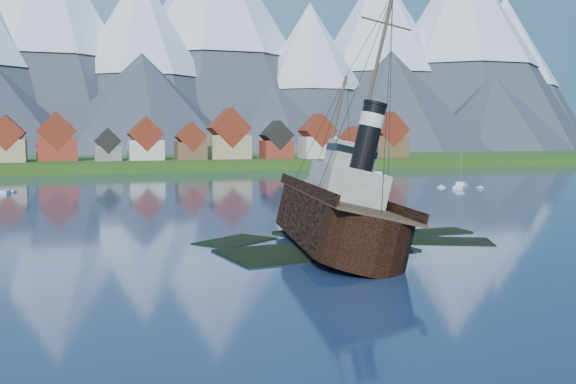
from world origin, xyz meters
name	(u,v)px	position (x,y,z in m)	size (l,w,h in m)	color
ground	(337,246)	(0.00, 0.00, 0.00)	(1400.00, 1400.00, 0.00)	#1B2C4D
shoal	(345,245)	(1.78, 2.15, -0.35)	(31.71, 21.24, 1.14)	black
shore_bank	(147,167)	(0.00, 170.00, 0.00)	(600.00, 80.00, 3.20)	#284C15
seawall	(161,173)	(0.00, 132.00, 0.00)	(600.00, 2.50, 2.00)	#3F3D38
town	(43,142)	(-33.12, 152.18, 8.99)	(250.96, 16.69, 17.30)	maroon
mountains	(100,36)	(-0.79, 481.26, 89.34)	(965.00, 340.00, 205.00)	#2D333D
tugboat_wreck	(322,212)	(-1.01, 1.57, 3.26)	(7.63, 32.87, 26.04)	black
sailboat_d	(461,187)	(52.10, 56.62, 0.24)	(6.71, 7.06, 10.64)	silver
sailboat_e	(376,176)	(51.34, 94.71, 0.26)	(2.78, 10.24, 11.81)	silver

